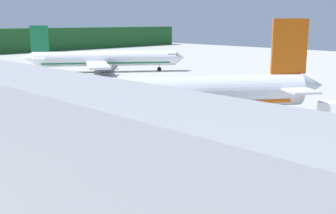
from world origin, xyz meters
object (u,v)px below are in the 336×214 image
object	(u,v)px
crew_marshaller	(287,120)
crew_loader_left	(145,134)
airliner_foreground	(156,94)
crew_loader_right	(183,150)
service_truck_fuel	(67,148)
cargo_container_near	(300,160)
airliner_mid_apron	(104,59)
cargo_container_mid	(250,123)
cargo_container_far	(50,125)

from	to	relation	value
crew_marshaller	crew_loader_left	bearing A→B (deg)	155.36
airliner_foreground	crew_loader_right	distance (m)	13.68
service_truck_fuel	cargo_container_near	xyz separation A→B (m)	(12.40, -13.93, -0.63)
airliner_mid_apron	service_truck_fuel	xyz separation A→B (m)	(-38.97, -48.25, -1.51)
crew_loader_left	cargo_container_near	bearing A→B (deg)	-74.47
cargo_container_near	crew_marshaller	size ratio (longest dim) A/B	1.38
airliner_mid_apron	crew_loader_right	size ratio (longest dim) A/B	18.39
cargo_container_near	crew_loader_right	size ratio (longest dim) A/B	1.33
crew_loader_left	airliner_foreground	bearing A→B (deg)	38.95
service_truck_fuel	crew_loader_right	bearing A→B (deg)	-39.15
airliner_mid_apron	crew_marshaller	size ratio (longest dim) A/B	19.08
cargo_container_mid	crew_marshaller	world-z (taller)	cargo_container_mid
service_truck_fuel	cargo_container_mid	size ratio (longest dim) A/B	3.45
crew_loader_left	crew_loader_right	xyz separation A→B (m)	(-1.15, -6.01, 0.06)
service_truck_fuel	cargo_container_mid	xyz separation A→B (m)	(19.48, -4.56, -0.59)
cargo_container_mid	cargo_container_far	size ratio (longest dim) A/B	0.80
cargo_container_far	crew_marshaller	world-z (taller)	cargo_container_far
airliner_mid_apron	crew_loader_right	world-z (taller)	airliner_mid_apron
airliner_mid_apron	cargo_container_far	bearing A→B (deg)	-132.47
crew_loader_right	cargo_container_near	bearing A→B (deg)	-57.63
airliner_mid_apron	service_truck_fuel	world-z (taller)	airliner_mid_apron
cargo_container_near	cargo_container_far	size ratio (longest dim) A/B	0.92
cargo_container_near	crew_loader_left	world-z (taller)	cargo_container_near
service_truck_fuel	airliner_mid_apron	bearing A→B (deg)	51.07
cargo_container_near	crew_loader_left	distance (m)	14.47
service_truck_fuel	crew_loader_left	xyz separation A→B (m)	(8.52, 0.01, -0.58)
crew_marshaller	crew_loader_right	bearing A→B (deg)	177.18
airliner_mid_apron	crew_loader_left	size ratio (longest dim) A/B	19.52
airliner_mid_apron	cargo_container_far	xyz separation A→B (m)	(-35.04, -38.29, -2.17)
airliner_mid_apron	crew_marshaller	xyz separation A→B (m)	(-15.63, -55.04, -2.06)
service_truck_fuel	cargo_container_mid	distance (m)	20.02
crew_marshaller	crew_loader_left	xyz separation A→B (m)	(-14.82, 6.80, -0.02)
crew_marshaller	crew_loader_right	world-z (taller)	crew_loader_right
airliner_foreground	crew_loader_left	size ratio (longest dim) A/B	22.10
airliner_mid_apron	crew_loader_left	xyz separation A→B (m)	(-30.45, -48.24, -2.09)
cargo_container_mid	airliner_foreground	bearing A→B (deg)	115.21
cargo_container_far	crew_loader_left	size ratio (longest dim) A/B	1.53
crew_loader_right	crew_marshaller	bearing A→B (deg)	-2.82
crew_marshaller	crew_loader_right	distance (m)	15.99
airliner_foreground	crew_loader_left	distance (m)	8.56
crew_loader_left	airliner_mid_apron	bearing A→B (deg)	57.74
service_truck_fuel	cargo_container_mid	world-z (taller)	service_truck_fuel
airliner_mid_apron	crew_loader_right	bearing A→B (deg)	-120.22
airliner_foreground	cargo_container_far	distance (m)	12.24
cargo_container_near	crew_marshaller	distance (m)	13.07
cargo_container_near	crew_loader_right	xyz separation A→B (m)	(-5.03, 7.93, 0.12)
cargo_container_near	airliner_foreground	bearing A→B (deg)	82.53
cargo_container_near	cargo_container_mid	xyz separation A→B (m)	(7.08, 9.37, 0.04)
airliner_foreground	cargo_container_mid	world-z (taller)	airliner_foreground
service_truck_fuel	crew_loader_right	distance (m)	9.52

